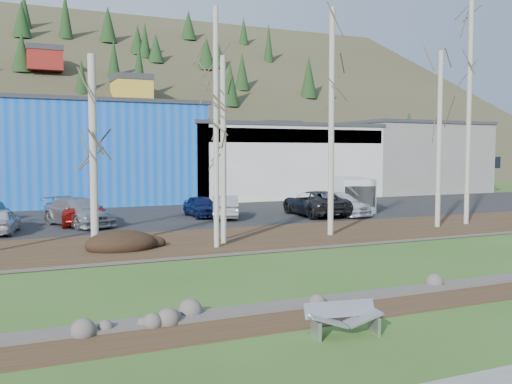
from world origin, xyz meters
name	(u,v)px	position (x,y,z in m)	size (l,w,h in m)	color
ground	(495,319)	(0.00, 0.00, 0.00)	(200.00, 200.00, 0.00)	#345A1D
dirt_strip	(437,299)	(0.00, 2.10, 0.01)	(80.00, 1.80, 0.03)	#382616
near_bank_rocks	(414,292)	(0.00, 3.10, 0.00)	(80.00, 0.80, 0.50)	#47423D
river	(340,267)	(0.00, 7.20, 0.00)	(80.00, 8.00, 0.90)	#11212F
far_bank_rocks	(289,249)	(0.00, 11.30, 0.00)	(80.00, 0.80, 0.46)	#47423D
far_bank	(259,238)	(0.00, 14.50, 0.07)	(80.00, 7.00, 0.15)	#382616
parking_lot	(192,216)	(0.00, 25.00, 0.07)	(80.00, 14.00, 0.14)	black
building_blue	(71,153)	(-6.00, 39.00, 4.16)	(20.40, 12.24, 8.30)	blue
building_white	(267,160)	(12.00, 38.98, 3.41)	(18.36, 12.24, 6.80)	beige
building_grey	(402,157)	(28.00, 39.00, 3.66)	(14.28, 12.24, 7.30)	slate
hillside	(77,68)	(0.00, 84.00, 17.50)	(160.00, 72.00, 35.00)	#363121
bench_damaged	(344,319)	(-4.19, 0.48, 0.39)	(1.78, 0.82, 0.76)	#AAABAF
dirt_mound	(121,242)	(-6.79, 13.45, 0.44)	(2.97, 2.09, 0.58)	black
birch_1	(93,153)	(-7.78, 13.94, 4.18)	(0.32, 0.32, 8.07)	beige
birch_2	(216,128)	(-2.94, 12.34, 5.21)	(0.22, 0.22, 10.12)	beige
birch_3	(223,150)	(-2.27, 13.26, 4.29)	(0.26, 0.26, 8.27)	beige
birch_4	(216,142)	(-2.48, 13.68, 4.66)	(0.20, 0.20, 9.02)	beige
birch_5	(331,123)	(3.42, 13.47, 5.64)	(0.28, 0.28, 10.97)	beige
birch_6	(439,140)	(10.35, 13.71, 4.88)	(0.27, 0.27, 9.47)	beige
birch_7	(469,110)	(12.76, 14.08, 6.54)	(0.27, 0.27, 12.79)	beige
car_0	(0,221)	(-11.41, 20.54, 0.80)	(1.55, 3.85, 1.31)	silver
car_2	(83,212)	(-7.10, 22.88, 0.83)	(2.30, 4.98, 1.38)	maroon
car_3	(79,212)	(-7.46, 22.12, 0.91)	(2.17, 5.33, 1.55)	#929499
car_4	(202,206)	(0.15, 23.50, 0.81)	(1.58, 3.93, 1.34)	#0F1944
car_5	(225,207)	(1.23, 22.24, 0.85)	(1.50, 4.30, 1.42)	#BBBBBE
car_6	(315,203)	(7.02, 21.23, 0.94)	(2.65, 5.76, 1.60)	black
car_7	(339,204)	(8.60, 20.87, 0.86)	(2.03, 5.00, 1.45)	white
van_white	(353,194)	(11.10, 23.08, 1.27)	(3.91, 5.60, 2.26)	silver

